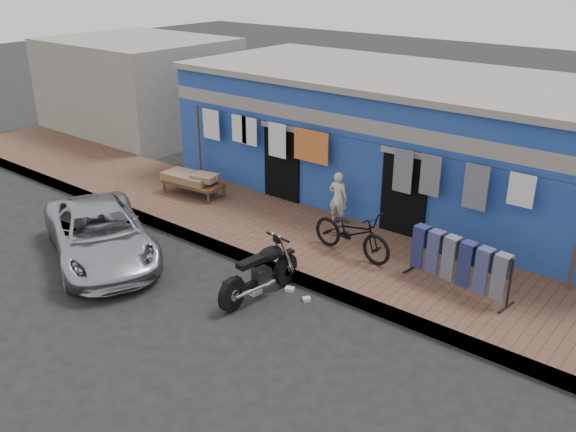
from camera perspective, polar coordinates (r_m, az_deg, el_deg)
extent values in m
plane|color=black|center=(11.67, -6.26, -8.21)|extent=(80.00, 80.00, 0.00)
cube|color=brown|center=(13.61, 2.65, -2.69)|extent=(28.00, 3.00, 0.25)
cube|color=gray|center=(12.59, -1.29, -4.92)|extent=(28.00, 0.10, 0.25)
cube|color=#214197|center=(16.29, 11.22, 6.81)|extent=(12.00, 5.00, 3.20)
cube|color=#9E9384|center=(13.99, 6.69, 8.49)|extent=(12.00, 0.14, 0.35)
cube|color=#9E9384|center=(15.91, 11.70, 12.63)|extent=(12.20, 5.20, 0.16)
cube|color=black|center=(15.60, -0.54, 4.42)|extent=(1.10, 0.10, 2.10)
cube|color=black|center=(13.77, 10.77, 1.42)|extent=(1.10, 0.10, 2.10)
cube|color=#9E9384|center=(23.33, -13.67, 11.70)|extent=(6.00, 5.00, 3.40)
cylinder|color=brown|center=(17.21, -8.30, 6.84)|extent=(0.06, 0.06, 2.10)
cylinder|color=black|center=(13.81, 5.94, 7.25)|extent=(10.00, 0.01, 0.01)
cube|color=silver|center=(16.70, -7.21, 8.51)|extent=(0.60, 0.02, 0.81)
cube|color=silver|center=(15.98, -4.59, 8.13)|extent=(0.50, 0.02, 0.72)
cube|color=silver|center=(15.74, -3.64, 7.91)|extent=(0.50, 0.02, 0.73)
cube|color=silver|center=(15.17, -1.02, 7.10)|extent=(0.55, 0.02, 0.87)
cube|color=#CC4C26|center=(14.53, 2.16, 6.55)|extent=(1.00, 0.02, 0.78)
cube|color=slate|center=(13.30, 10.70, 4.16)|extent=(0.45, 0.02, 0.97)
cube|color=slate|center=(13.02, 13.17, 3.72)|extent=(0.45, 0.02, 0.89)
cube|color=slate|center=(12.66, 17.16, 2.61)|extent=(0.50, 0.02, 0.94)
cube|color=silver|center=(12.34, 21.00, 2.27)|extent=(0.50, 0.02, 0.65)
imported|color=#B1B1B6|center=(13.63, -17.19, -1.55)|extent=(4.64, 3.52, 1.19)
imported|color=beige|center=(14.20, 4.70, 1.70)|extent=(0.50, 0.38, 1.26)
imported|color=black|center=(12.69, 6.03, -1.08)|extent=(1.97, 0.83, 1.24)
cube|color=silver|center=(12.01, 0.15, -6.87)|extent=(0.20, 0.18, 0.07)
cube|color=silver|center=(11.70, 1.74, -7.79)|extent=(0.17, 0.18, 0.07)
cube|color=silver|center=(11.93, -3.10, -7.09)|extent=(0.20, 0.24, 0.09)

